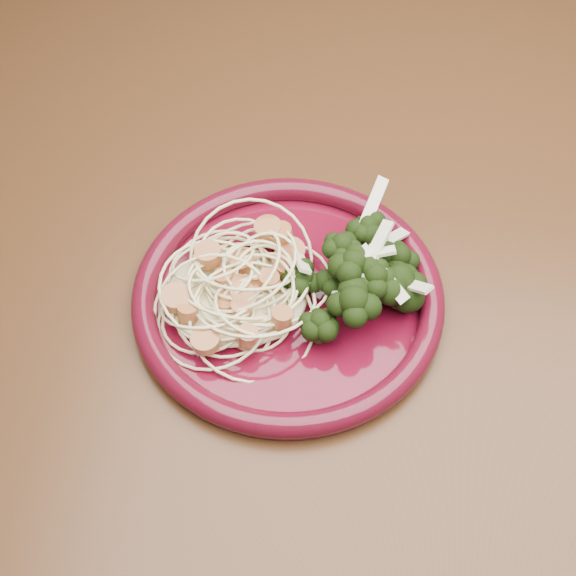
% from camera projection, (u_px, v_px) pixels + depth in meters
% --- Properties ---
extents(dining_table, '(1.20, 0.80, 0.75)m').
position_uv_depth(dining_table, '(324.00, 332.00, 0.74)').
color(dining_table, '#472814').
rests_on(dining_table, ground).
extents(dinner_plate, '(0.27, 0.27, 0.02)m').
position_uv_depth(dinner_plate, '(288.00, 296.00, 0.63)').
color(dinner_plate, '#500718').
rests_on(dinner_plate, dining_table).
extents(spaghetti_pile, '(0.12, 0.11, 0.03)m').
position_uv_depth(spaghetti_pile, '(236.00, 289.00, 0.62)').
color(spaghetti_pile, beige).
rests_on(spaghetti_pile, dinner_plate).
extents(scallop_cluster, '(0.13, 0.13, 0.04)m').
position_uv_depth(scallop_cluster, '(234.00, 264.00, 0.59)').
color(scallop_cluster, '#BD7542').
rests_on(scallop_cluster, spaghetti_pile).
extents(broccoli_pile, '(0.10, 0.14, 0.05)m').
position_uv_depth(broccoli_pile, '(353.00, 281.00, 0.61)').
color(broccoli_pile, black).
rests_on(broccoli_pile, dinner_plate).
extents(onion_garnish, '(0.07, 0.09, 0.05)m').
position_uv_depth(onion_garnish, '(355.00, 258.00, 0.59)').
color(onion_garnish, beige).
rests_on(onion_garnish, broccoli_pile).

